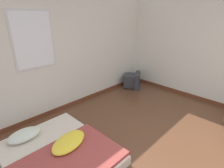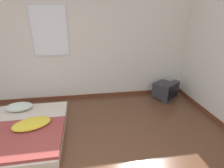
% 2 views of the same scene
% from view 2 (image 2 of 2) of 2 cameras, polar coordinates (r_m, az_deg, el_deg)
% --- Properties ---
extents(wall_back, '(7.96, 0.08, 2.60)m').
position_cam_2_polar(wall_back, '(4.12, -13.37, 11.89)').
color(wall_back, silver).
rests_on(wall_back, ground_plane).
extents(mattress_bed, '(1.41, 1.75, 0.30)m').
position_cam_2_polar(mattress_bed, '(3.47, -27.14, -13.32)').
color(mattress_bed, beige).
rests_on(mattress_bed, ground_plane).
extents(crt_tv, '(0.66, 0.65, 0.45)m').
position_cam_2_polar(crt_tv, '(4.51, 17.12, -1.96)').
color(crt_tv, '#333338').
rests_on(crt_tv, ground_plane).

